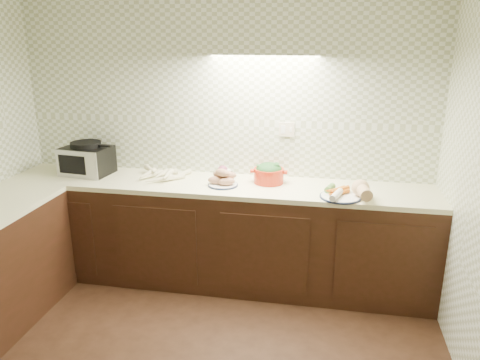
% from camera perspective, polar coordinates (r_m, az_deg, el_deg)
% --- Properties ---
extents(room, '(3.60, 3.60, 2.60)m').
position_cam_1_polar(room, '(2.35, -11.73, 5.47)').
color(room, black).
rests_on(room, ground).
extents(counter, '(3.60, 3.60, 0.90)m').
position_cam_1_polar(counter, '(3.61, -16.69, -10.54)').
color(counter, black).
rests_on(counter, ground).
extents(toaster_oven, '(0.44, 0.36, 0.29)m').
position_cam_1_polar(toaster_oven, '(4.35, -18.18, 2.44)').
color(toaster_oven, black).
rests_on(toaster_oven, counter).
extents(parsnip_pile, '(0.34, 0.39, 0.08)m').
position_cam_1_polar(parsnip_pile, '(4.07, -8.85, 0.64)').
color(parsnip_pile, beige).
rests_on(parsnip_pile, counter).
extents(sweet_potato_plate, '(0.25, 0.25, 0.15)m').
position_cam_1_polar(sweet_potato_plate, '(3.84, -2.09, 0.06)').
color(sweet_potato_plate, '#151D3A').
rests_on(sweet_potato_plate, counter).
extents(onion_bowl, '(0.16, 0.16, 0.12)m').
position_cam_1_polar(onion_bowl, '(4.01, -1.94, 0.71)').
color(onion_bowl, black).
rests_on(onion_bowl, counter).
extents(dutch_oven, '(0.31, 0.26, 0.17)m').
position_cam_1_polar(dutch_oven, '(3.91, 3.53, 0.85)').
color(dutch_oven, red).
rests_on(dutch_oven, counter).
extents(veg_plate, '(0.37, 0.33, 0.14)m').
position_cam_1_polar(veg_plate, '(3.65, 13.22, -1.32)').
color(veg_plate, '#151D3A').
rests_on(veg_plate, counter).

